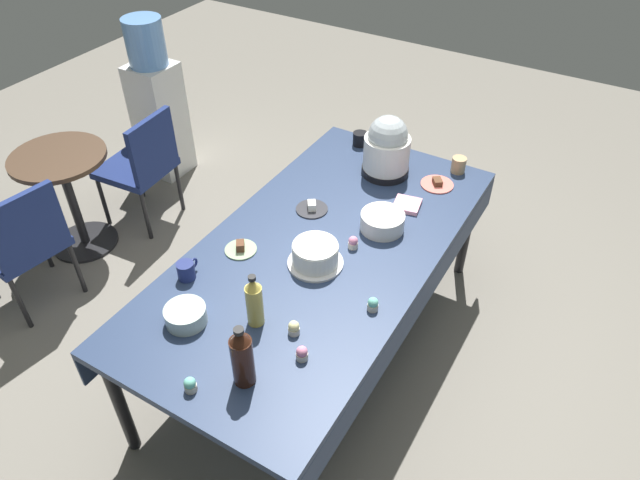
# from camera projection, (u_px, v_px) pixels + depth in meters

# --- Properties ---
(ground) EXTENTS (9.00, 9.00, 0.00)m
(ground) POSITION_uv_depth(u_px,v_px,m) (320.00, 345.00, 3.40)
(ground) COLOR slate
(potluck_table) EXTENTS (2.20, 1.10, 0.75)m
(potluck_table) POSITION_uv_depth(u_px,v_px,m) (320.00, 257.00, 2.95)
(potluck_table) COLOR navy
(potluck_table) RESTS_ON ground
(frosted_layer_cake) EXTENTS (0.27, 0.27, 0.12)m
(frosted_layer_cake) POSITION_uv_depth(u_px,v_px,m) (315.00, 255.00, 2.78)
(frosted_layer_cake) COLOR silver
(frosted_layer_cake) RESTS_ON potluck_table
(slow_cooker) EXTENTS (0.28, 0.28, 0.36)m
(slow_cooker) POSITION_uv_depth(u_px,v_px,m) (387.00, 148.00, 3.32)
(slow_cooker) COLOR black
(slow_cooker) RESTS_ON potluck_table
(glass_salad_bowl) EXTENTS (0.18, 0.18, 0.08)m
(glass_salad_bowl) POSITION_uv_depth(u_px,v_px,m) (186.00, 315.00, 2.51)
(glass_salad_bowl) COLOR #B2C6BC
(glass_salad_bowl) RESTS_ON potluck_table
(ceramic_snack_bowl) EXTENTS (0.23, 0.23, 0.09)m
(ceramic_snack_bowl) POSITION_uv_depth(u_px,v_px,m) (382.00, 222.00, 3.00)
(ceramic_snack_bowl) COLOR silver
(ceramic_snack_bowl) RESTS_ON potluck_table
(dessert_plate_coral) EXTENTS (0.19, 0.19, 0.04)m
(dessert_plate_coral) POSITION_uv_depth(u_px,v_px,m) (437.00, 184.00, 3.33)
(dessert_plate_coral) COLOR #E07266
(dessert_plate_coral) RESTS_ON potluck_table
(dessert_plate_sage) EXTENTS (0.16, 0.16, 0.05)m
(dessert_plate_sage) POSITION_uv_depth(u_px,v_px,m) (241.00, 248.00, 2.89)
(dessert_plate_sage) COLOR #8CA87F
(dessert_plate_sage) RESTS_ON potluck_table
(dessert_plate_charcoal) EXTENTS (0.17, 0.17, 0.05)m
(dessert_plate_charcoal) POSITION_uv_depth(u_px,v_px,m) (312.00, 208.00, 3.15)
(dessert_plate_charcoal) COLOR #2D2D33
(dessert_plate_charcoal) RESTS_ON potluck_table
(cupcake_berry) EXTENTS (0.05, 0.05, 0.07)m
(cupcake_berry) POSITION_uv_depth(u_px,v_px,m) (302.00, 353.00, 2.36)
(cupcake_berry) COLOR beige
(cupcake_berry) RESTS_ON potluck_table
(cupcake_rose) EXTENTS (0.05, 0.05, 0.07)m
(cupcake_rose) POSITION_uv_depth(u_px,v_px,m) (294.00, 328.00, 2.47)
(cupcake_rose) COLOR beige
(cupcake_rose) RESTS_ON potluck_table
(cupcake_vanilla) EXTENTS (0.05, 0.05, 0.07)m
(cupcake_vanilla) POSITION_uv_depth(u_px,v_px,m) (191.00, 385.00, 2.24)
(cupcake_vanilla) COLOR beige
(cupcake_vanilla) RESTS_ON potluck_table
(cupcake_cocoa) EXTENTS (0.05, 0.05, 0.07)m
(cupcake_cocoa) POSITION_uv_depth(u_px,v_px,m) (373.00, 304.00, 2.57)
(cupcake_cocoa) COLOR beige
(cupcake_cocoa) RESTS_ON potluck_table
(cupcake_mint) EXTENTS (0.05, 0.05, 0.07)m
(cupcake_mint) POSITION_uv_depth(u_px,v_px,m) (353.00, 243.00, 2.89)
(cupcake_mint) COLOR beige
(cupcake_mint) RESTS_ON potluck_table
(soda_bottle_cola) EXTENTS (0.09, 0.09, 0.30)m
(soda_bottle_cola) POSITION_uv_depth(u_px,v_px,m) (242.00, 357.00, 2.21)
(soda_bottle_cola) COLOR #33190F
(soda_bottle_cola) RESTS_ON potluck_table
(soda_bottle_ginger_ale) EXTENTS (0.07, 0.07, 0.27)m
(soda_bottle_ginger_ale) POSITION_uv_depth(u_px,v_px,m) (254.00, 302.00, 2.46)
(soda_bottle_ginger_ale) COLOR gold
(soda_bottle_ginger_ale) RESTS_ON potluck_table
(coffee_mug_navy) EXTENTS (0.12, 0.08, 0.09)m
(coffee_mug_navy) POSITION_uv_depth(u_px,v_px,m) (186.00, 270.00, 2.72)
(coffee_mug_navy) COLOR navy
(coffee_mug_navy) RESTS_ON potluck_table
(coffee_mug_tan) EXTENTS (0.13, 0.08, 0.09)m
(coffee_mug_tan) POSITION_uv_depth(u_px,v_px,m) (459.00, 165.00, 3.41)
(coffee_mug_tan) COLOR tan
(coffee_mug_tan) RESTS_ON potluck_table
(coffee_mug_black) EXTENTS (0.13, 0.09, 0.09)m
(coffee_mug_black) POSITION_uv_depth(u_px,v_px,m) (360.00, 139.00, 3.65)
(coffee_mug_black) COLOR black
(coffee_mug_black) RESTS_ON potluck_table
(paper_napkin_stack) EXTENTS (0.16, 0.16, 0.02)m
(paper_napkin_stack) POSITION_uv_depth(u_px,v_px,m) (407.00, 205.00, 3.17)
(paper_napkin_stack) COLOR pink
(paper_napkin_stack) RESTS_ON potluck_table
(maroon_chair_left) EXTENTS (0.49, 0.49, 0.85)m
(maroon_chair_left) POSITION_uv_depth(u_px,v_px,m) (23.00, 240.00, 3.36)
(maroon_chair_left) COLOR navy
(maroon_chair_left) RESTS_ON ground
(maroon_chair_right) EXTENTS (0.47, 0.47, 0.85)m
(maroon_chair_right) POSITION_uv_depth(u_px,v_px,m) (142.00, 162.00, 3.99)
(maroon_chair_right) COLOR navy
(maroon_chair_right) RESTS_ON ground
(round_cafe_table) EXTENTS (0.60, 0.60, 0.72)m
(round_cafe_table) POSITION_uv_depth(u_px,v_px,m) (67.00, 185.00, 3.78)
(round_cafe_table) COLOR #473323
(round_cafe_table) RESTS_ON ground
(water_cooler) EXTENTS (0.32, 0.32, 1.24)m
(water_cooler) POSITION_uv_depth(u_px,v_px,m) (157.00, 104.00, 4.44)
(water_cooler) COLOR silver
(water_cooler) RESTS_ON ground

